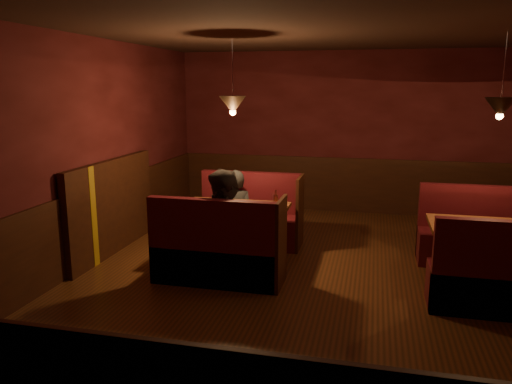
% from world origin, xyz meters
% --- Properties ---
extents(room, '(6.02, 7.02, 2.92)m').
position_xyz_m(room, '(-0.28, 0.04, 1.05)').
color(room, '#442914').
rests_on(room, ground).
extents(main_table, '(1.39, 0.84, 0.97)m').
position_xyz_m(main_table, '(-1.17, 0.43, 0.57)').
color(main_table, '#582E14').
rests_on(main_table, ground).
extents(main_bench_far, '(1.53, 0.55, 1.04)m').
position_xyz_m(main_bench_far, '(-1.15, 1.22, 0.33)').
color(main_bench_far, '#58141E').
rests_on(main_bench_far, ground).
extents(main_bench_near, '(1.53, 0.55, 1.04)m').
position_xyz_m(main_bench_near, '(-1.15, -0.36, 0.33)').
color(main_bench_near, '#58141E').
rests_on(main_bench_near, ground).
extents(second_table, '(1.29, 0.82, 0.73)m').
position_xyz_m(second_table, '(1.88, 0.30, 0.54)').
color(second_table, '#582E14').
rests_on(second_table, ground).
extents(second_bench_far, '(1.42, 0.53, 1.02)m').
position_xyz_m(second_bench_far, '(1.91, 1.07, 0.32)').
color(second_bench_far, '#58141E').
rests_on(second_bench_far, ground).
extents(second_bench_near, '(1.42, 0.53, 1.02)m').
position_xyz_m(second_bench_near, '(1.91, -0.47, 0.32)').
color(second_bench_near, '#58141E').
rests_on(second_bench_near, ground).
extents(diner_a, '(0.58, 0.43, 1.48)m').
position_xyz_m(diner_a, '(-1.33, 1.04, 0.74)').
color(diner_a, black).
rests_on(diner_a, ground).
extents(diner_b, '(0.91, 0.76, 1.68)m').
position_xyz_m(diner_b, '(-1.09, -0.20, 0.84)').
color(diner_b, '#2B2623').
rests_on(diner_b, ground).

